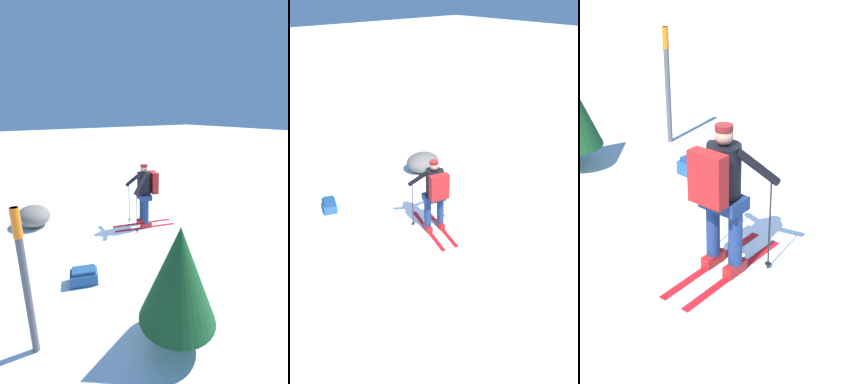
% 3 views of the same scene
% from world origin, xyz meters
% --- Properties ---
extents(ground_plane, '(80.00, 80.00, 0.00)m').
position_xyz_m(ground_plane, '(0.00, 0.00, 0.00)').
color(ground_plane, white).
extents(skier, '(0.95, 1.65, 1.64)m').
position_xyz_m(skier, '(0.03, -0.73, 0.95)').
color(skier, red).
rests_on(skier, ground_plane).
extents(dropped_backpack, '(0.45, 0.55, 0.27)m').
position_xyz_m(dropped_backpack, '(-1.33, 1.52, 0.13)').
color(dropped_backpack, navy).
rests_on(dropped_backpack, ground_plane).
extents(trail_marker, '(0.10, 0.10, 1.93)m').
position_xyz_m(trail_marker, '(-2.27, 2.53, 1.12)').
color(trail_marker, '#4C4C51').
rests_on(trail_marker, ground_plane).
extents(rock_boulder, '(0.97, 0.82, 0.53)m').
position_xyz_m(rock_boulder, '(1.69, 1.69, 0.27)').
color(rock_boulder, '#5B5651').
rests_on(rock_boulder, ground_plane).
extents(pine_tree, '(0.98, 0.98, 1.64)m').
position_xyz_m(pine_tree, '(-3.15, 0.97, 1.00)').
color(pine_tree, '#4C331E').
rests_on(pine_tree, ground_plane).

